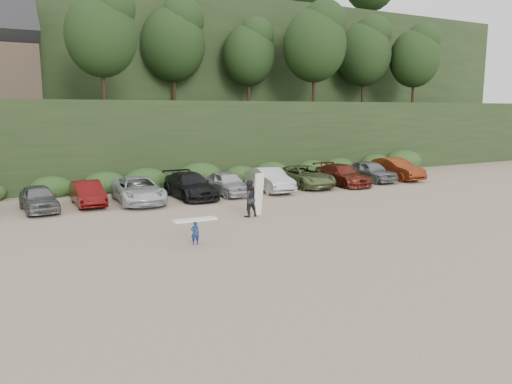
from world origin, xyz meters
TOP-DOWN VIEW (x-y plane):
  - ground at (0.00, 0.00)m, footprint 120.00×120.00m
  - hillside_backdrop at (-0.26, 35.93)m, footprint 90.00×41.50m
  - parked_cars at (-2.23, 9.99)m, footprint 39.19×5.97m
  - child_surfer at (-4.73, -0.34)m, footprint 1.78×0.53m
  - adult_surfer at (-0.34, 3.33)m, footprint 1.36×0.72m

SIDE VIEW (x-z plane):
  - ground at x=0.00m, z-range 0.00..0.00m
  - child_surfer at x=-4.73m, z-range 0.19..1.25m
  - parked_cars at x=-2.23m, z-range -0.07..1.58m
  - adult_surfer at x=-0.34m, z-range -0.15..2.05m
  - hillside_backdrop at x=-0.26m, z-range -2.78..25.22m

